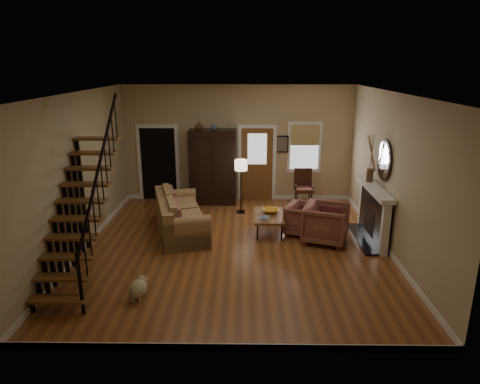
{
  "coord_description": "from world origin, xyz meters",
  "views": [
    {
      "loc": [
        0.22,
        -8.56,
        3.86
      ],
      "look_at": [
        0.1,
        0.4,
        1.15
      ],
      "focal_mm": 32.0,
      "sensor_mm": 36.0,
      "label": 1
    }
  ],
  "objects_px": {
    "armchair_right": "(304,220)",
    "floor_lamp": "(241,187)",
    "side_chair": "(304,188)",
    "armoire": "(213,167)",
    "armchair_left": "(326,223)",
    "sofa": "(181,215)",
    "coffee_table": "(269,224)"
  },
  "relations": [
    {
      "from": "armchair_left",
      "to": "side_chair",
      "type": "relative_size",
      "value": 0.93
    },
    {
      "from": "armoire",
      "to": "sofa",
      "type": "xyz_separation_m",
      "value": [
        -0.59,
        -2.3,
        -0.61
      ]
    },
    {
      "from": "sofa",
      "to": "armchair_left",
      "type": "bearing_deg",
      "value": -23.43
    },
    {
      "from": "armchair_left",
      "to": "armchair_right",
      "type": "bearing_deg",
      "value": 63.94
    },
    {
      "from": "armoire",
      "to": "side_chair",
      "type": "xyz_separation_m",
      "value": [
        2.55,
        -0.2,
        -0.54
      ]
    },
    {
      "from": "armoire",
      "to": "side_chair",
      "type": "height_order",
      "value": "armoire"
    },
    {
      "from": "armoire",
      "to": "sofa",
      "type": "distance_m",
      "value": 2.46
    },
    {
      "from": "coffee_table",
      "to": "armchair_right",
      "type": "relative_size",
      "value": 1.45
    },
    {
      "from": "armoire",
      "to": "coffee_table",
      "type": "bearing_deg",
      "value": -56.69
    },
    {
      "from": "armchair_right",
      "to": "floor_lamp",
      "type": "xyz_separation_m",
      "value": [
        -1.5,
        1.51,
        0.36
      ]
    },
    {
      "from": "sofa",
      "to": "armchair_right",
      "type": "relative_size",
      "value": 2.92
    },
    {
      "from": "armoire",
      "to": "armchair_right",
      "type": "bearing_deg",
      "value": -45.66
    },
    {
      "from": "floor_lamp",
      "to": "side_chair",
      "type": "xyz_separation_m",
      "value": [
        1.75,
        0.64,
        -0.21
      ]
    },
    {
      "from": "armoire",
      "to": "armchair_left",
      "type": "relative_size",
      "value": 2.2
    },
    {
      "from": "armchair_right",
      "to": "armchair_left",
      "type": "bearing_deg",
      "value": -110.66
    },
    {
      "from": "sofa",
      "to": "armchair_left",
      "type": "height_order",
      "value": "sofa"
    },
    {
      "from": "armchair_right",
      "to": "floor_lamp",
      "type": "relative_size",
      "value": 0.55
    },
    {
      "from": "sofa",
      "to": "floor_lamp",
      "type": "distance_m",
      "value": 2.04
    },
    {
      "from": "armchair_left",
      "to": "side_chair",
      "type": "distance_m",
      "value": 2.59
    },
    {
      "from": "sofa",
      "to": "coffee_table",
      "type": "relative_size",
      "value": 2.02
    },
    {
      "from": "sofa",
      "to": "armchair_left",
      "type": "distance_m",
      "value": 3.35
    },
    {
      "from": "armoire",
      "to": "armchair_left",
      "type": "xyz_separation_m",
      "value": [
        2.72,
        -2.78,
        -0.62
      ]
    },
    {
      "from": "sofa",
      "to": "floor_lamp",
      "type": "height_order",
      "value": "floor_lamp"
    },
    {
      "from": "sofa",
      "to": "armchair_left",
      "type": "relative_size",
      "value": 2.46
    },
    {
      "from": "side_chair",
      "to": "floor_lamp",
      "type": "bearing_deg",
      "value": -159.87
    },
    {
      "from": "sofa",
      "to": "armchair_right",
      "type": "height_order",
      "value": "sofa"
    },
    {
      "from": "armchair_left",
      "to": "sofa",
      "type": "bearing_deg",
      "value": 101.17
    },
    {
      "from": "floor_lamp",
      "to": "armchair_right",
      "type": "bearing_deg",
      "value": -45.24
    },
    {
      "from": "armchair_left",
      "to": "floor_lamp",
      "type": "relative_size",
      "value": 0.66
    },
    {
      "from": "sofa",
      "to": "side_chair",
      "type": "bearing_deg",
      "value": 18.53
    },
    {
      "from": "armchair_left",
      "to": "armchair_right",
      "type": "relative_size",
      "value": 1.19
    },
    {
      "from": "coffee_table",
      "to": "side_chair",
      "type": "bearing_deg",
      "value": 62.39
    }
  ]
}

